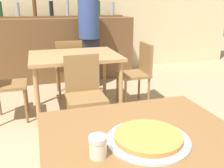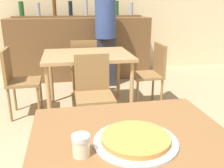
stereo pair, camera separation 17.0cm
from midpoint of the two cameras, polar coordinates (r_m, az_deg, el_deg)
name	(u,v)px [view 2 (the right image)]	position (r m, az deg, el deg)	size (l,w,h in m)	color
wall_back	(77,2)	(5.25, -7.05, 18.01)	(8.00, 0.05, 2.80)	beige
dining_table_near	(132,153)	(1.30, 8.59, -15.46)	(1.00, 0.88, 0.77)	brown
dining_table_far	(87,60)	(3.22, -4.14, 5.48)	(1.11, 0.88, 0.78)	#A87F51
bar_counter	(80,48)	(4.81, -6.22, 8.09)	(2.60, 0.56, 1.14)	brown
bar_back_shelf	(78,13)	(4.89, -6.71, 15.82)	(2.39, 0.24, 0.35)	brown
chair_far_side_front	(93,89)	(2.69, -2.47, -1.19)	(0.40, 0.40, 0.87)	olive
chair_far_side_back	(84,63)	(3.86, -5.19, 4.73)	(0.40, 0.40, 0.87)	olive
chair_far_side_left	(17,78)	(3.29, -19.49, 1.38)	(0.40, 0.40, 0.87)	olive
chair_far_side_right	(152,71)	(3.48, 10.49, 3.02)	(0.40, 0.40, 0.87)	olive
pizza_tray	(136,140)	(1.21, 9.71, -12.51)	(0.40, 0.40, 0.04)	silver
cheese_shaker	(81,145)	(1.09, -2.57, -13.92)	(0.08, 0.08, 0.10)	beige
person_standing	(105,31)	(4.24, -0.34, 11.97)	(0.34, 0.34, 1.74)	#2D2D38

